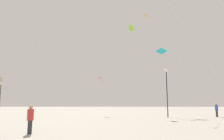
{
  "coord_description": "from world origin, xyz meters",
  "views": [
    {
      "loc": [
        0.96,
        -5.82,
        1.59
      ],
      "look_at": [
        0.0,
        20.26,
        5.67
      ],
      "focal_mm": 35.37,
      "sensor_mm": 36.0,
      "label": 1
    }
  ],
  "objects_px": {
    "kite_crimson_diamond": "(101,78)",
    "lamppost_west": "(0,93)",
    "person_in_blue": "(217,109)",
    "kite_cyan_delta": "(162,52)",
    "person_in_red": "(30,118)",
    "kite_amber_delta": "(148,18)",
    "lamppost_east": "(167,85)",
    "kite_lime_diamond": "(132,29)"
  },
  "relations": [
    {
      "from": "person_in_blue",
      "to": "person_in_red",
      "type": "height_order",
      "value": "person_in_blue"
    },
    {
      "from": "kite_cyan_delta",
      "to": "kite_lime_diamond",
      "type": "bearing_deg",
      "value": 164.4
    },
    {
      "from": "kite_cyan_delta",
      "to": "kite_crimson_diamond",
      "type": "bearing_deg",
      "value": 175.31
    },
    {
      "from": "kite_amber_delta",
      "to": "person_in_red",
      "type": "bearing_deg",
      "value": -119.89
    },
    {
      "from": "kite_crimson_diamond",
      "to": "lamppost_west",
      "type": "distance_m",
      "value": 21.36
    },
    {
      "from": "kite_crimson_diamond",
      "to": "lamppost_east",
      "type": "distance_m",
      "value": 10.0
    },
    {
      "from": "kite_crimson_diamond",
      "to": "lamppost_east",
      "type": "relative_size",
      "value": 2.65
    },
    {
      "from": "person_in_red",
      "to": "lamppost_east",
      "type": "bearing_deg",
      "value": -113.49
    },
    {
      "from": "kite_crimson_diamond",
      "to": "kite_cyan_delta",
      "type": "xyz_separation_m",
      "value": [
        9.05,
        -0.74,
        3.62
      ]
    },
    {
      "from": "person_in_blue",
      "to": "kite_cyan_delta",
      "type": "xyz_separation_m",
      "value": [
        -6.16,
        2.57,
        8.23
      ]
    },
    {
      "from": "lamppost_west",
      "to": "kite_lime_diamond",
      "type": "bearing_deg",
      "value": -17.21
    },
    {
      "from": "person_in_blue",
      "to": "lamppost_east",
      "type": "bearing_deg",
      "value": 93.11
    },
    {
      "from": "person_in_blue",
      "to": "kite_amber_delta",
      "type": "xyz_separation_m",
      "value": [
        -8.73,
        -2.1,
        11.65
      ]
    },
    {
      "from": "person_in_blue",
      "to": "lamppost_west",
      "type": "relative_size",
      "value": 0.31
    },
    {
      "from": "person_in_red",
      "to": "kite_amber_delta",
      "type": "height_order",
      "value": "kite_amber_delta"
    },
    {
      "from": "person_in_blue",
      "to": "kite_lime_diamond",
      "type": "distance_m",
      "value": 16.63
    },
    {
      "from": "kite_cyan_delta",
      "to": "kite_amber_delta",
      "type": "height_order",
      "value": "kite_amber_delta"
    },
    {
      "from": "person_in_blue",
      "to": "kite_lime_diamond",
      "type": "xyz_separation_m",
      "value": [
        -10.48,
        3.78,
        12.34
      ]
    },
    {
      "from": "person_in_blue",
      "to": "kite_lime_diamond",
      "type": "bearing_deg",
      "value": 60.98
    },
    {
      "from": "kite_amber_delta",
      "to": "lamppost_east",
      "type": "xyz_separation_m",
      "value": [
        2.17,
        0.67,
        -8.67
      ]
    },
    {
      "from": "kite_lime_diamond",
      "to": "kite_amber_delta",
      "type": "distance_m",
      "value": 6.18
    },
    {
      "from": "kite_amber_delta",
      "to": "person_in_blue",
      "type": "bearing_deg",
      "value": 13.54
    },
    {
      "from": "kite_crimson_diamond",
      "to": "lamppost_west",
      "type": "height_order",
      "value": "kite_crimson_diamond"
    },
    {
      "from": "kite_amber_delta",
      "to": "kite_crimson_diamond",
      "type": "bearing_deg",
      "value": 140.1
    },
    {
      "from": "kite_amber_delta",
      "to": "kite_lime_diamond",
      "type": "bearing_deg",
      "value": 106.57
    },
    {
      "from": "kite_cyan_delta",
      "to": "person_in_red",
      "type": "bearing_deg",
      "value": -119.63
    },
    {
      "from": "person_in_red",
      "to": "kite_lime_diamond",
      "type": "distance_m",
      "value": 25.3
    },
    {
      "from": "person_in_blue",
      "to": "lamppost_west",
      "type": "distance_m",
      "value": 36.82
    },
    {
      "from": "person_in_red",
      "to": "lamppost_east",
      "type": "xyz_separation_m",
      "value": [
        10.81,
        15.71,
        3.08
      ]
    },
    {
      "from": "kite_crimson_diamond",
      "to": "kite_cyan_delta",
      "type": "distance_m",
      "value": 9.78
    },
    {
      "from": "person_in_red",
      "to": "kite_cyan_delta",
      "type": "height_order",
      "value": "kite_cyan_delta"
    },
    {
      "from": "kite_crimson_diamond",
      "to": "kite_amber_delta",
      "type": "bearing_deg",
      "value": -39.9
    },
    {
      "from": "kite_crimson_diamond",
      "to": "person_in_blue",
      "type": "bearing_deg",
      "value": -12.3
    },
    {
      "from": "person_in_red",
      "to": "kite_cyan_delta",
      "type": "bearing_deg",
      "value": -108.58
    },
    {
      "from": "kite_crimson_diamond",
      "to": "lamppost_west",
      "type": "bearing_deg",
      "value": 157.83
    },
    {
      "from": "kite_lime_diamond",
      "to": "kite_amber_delta",
      "type": "height_order",
      "value": "kite_lime_diamond"
    },
    {
      "from": "kite_amber_delta",
      "to": "lamppost_west",
      "type": "bearing_deg",
      "value": 152.81
    },
    {
      "from": "kite_crimson_diamond",
      "to": "kite_cyan_delta",
      "type": "height_order",
      "value": "kite_cyan_delta"
    },
    {
      "from": "person_in_blue",
      "to": "kite_cyan_delta",
      "type": "height_order",
      "value": "kite_cyan_delta"
    },
    {
      "from": "kite_amber_delta",
      "to": "lamppost_east",
      "type": "height_order",
      "value": "kite_amber_delta"
    },
    {
      "from": "lamppost_east",
      "to": "lamppost_west",
      "type": "relative_size",
      "value": 1.07
    },
    {
      "from": "lamppost_east",
      "to": "kite_amber_delta",
      "type": "bearing_deg",
      "value": -162.8
    }
  ]
}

